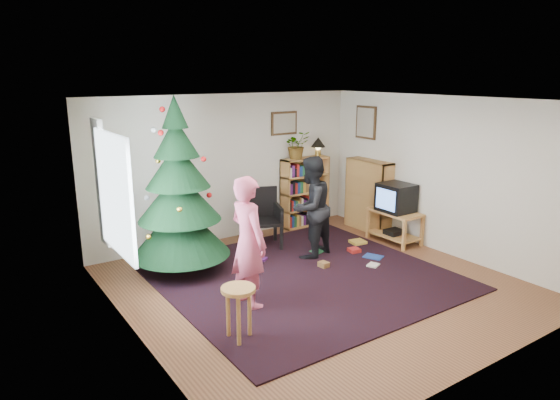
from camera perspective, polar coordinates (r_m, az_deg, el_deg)
floor at (r=6.99m, az=4.26°, el=-9.64°), size 5.00×5.00×0.00m
ceiling at (r=6.39m, az=4.68°, el=11.30°), size 5.00×5.00×0.00m
wall_back at (r=8.63m, az=-5.95°, el=3.69°), size 5.00×0.02×2.50m
wall_front at (r=4.96m, az=22.82°, el=-5.46°), size 5.00×0.02×2.50m
wall_left at (r=5.43m, az=-16.68°, el=-3.24°), size 0.02×5.00×2.50m
wall_right at (r=8.34m, az=18.05°, el=2.68°), size 0.02×5.00×2.50m
rug at (r=7.20m, az=2.77°, el=-8.78°), size 3.80×3.60×0.02m
window_pane at (r=5.93m, az=-18.36°, el=0.60°), size 0.04×1.20×1.40m
curtain at (r=6.61m, az=-19.73°, el=1.84°), size 0.06×0.35×1.60m
picture_back at (r=9.10m, az=0.47°, el=8.77°), size 0.55×0.03×0.42m
picture_right at (r=9.38m, az=9.80°, el=8.73°), size 0.03×0.50×0.60m
christmas_tree at (r=7.21m, az=-11.46°, el=-0.16°), size 1.41×1.41×2.56m
bookshelf_back at (r=9.43m, az=2.86°, el=1.03°), size 0.95×0.30×1.30m
bookshelf_right at (r=9.29m, az=10.08°, el=0.62°), size 0.30×0.95×1.30m
tv_stand at (r=8.77m, az=12.96°, el=-2.65°), size 0.50×0.89×0.55m
crt_tv at (r=8.65m, az=13.12°, el=0.28°), size 0.50×0.54×0.47m
armchair at (r=8.33m, az=-2.21°, el=-1.74°), size 0.69×0.71×0.98m
stool at (r=5.46m, az=-4.77°, el=-11.27°), size 0.37×0.37×0.62m
person_standing at (r=6.11m, az=-3.63°, el=-4.85°), size 0.44×0.63×1.66m
person_by_chair at (r=7.76m, az=3.52°, el=-0.86°), size 0.92×0.81×1.60m
potted_plant at (r=9.14m, az=1.92°, el=6.30°), size 0.51×0.46×0.51m
table_lamp at (r=9.45m, az=4.39°, el=6.45°), size 0.27×0.27×0.36m
floor_clutter at (r=7.97m, az=6.61°, el=-6.27°), size 1.96×1.33×0.08m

